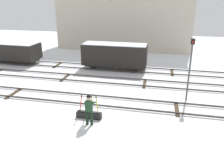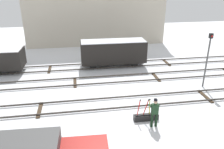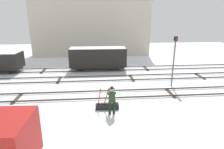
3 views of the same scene
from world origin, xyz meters
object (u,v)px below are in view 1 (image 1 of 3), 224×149
rail_worker (89,108)px  signal_post (190,64)px  switch_lever_frame (89,114)px  freight_car_far_end (115,55)px  freight_car_back_track (13,51)px

rail_worker → signal_post: signal_post is taller
switch_lever_frame → freight_car_far_end: 9.70m
switch_lever_frame → rail_worker: bearing=-70.2°
freight_car_back_track → rail_worker: bearing=-39.4°
switch_lever_frame → freight_car_back_track: freight_car_back_track is taller
signal_post → freight_car_back_track: size_ratio=0.75×
switch_lever_frame → signal_post: bearing=33.0°
freight_car_far_end → switch_lever_frame: bearing=-86.9°
switch_lever_frame → freight_car_back_track: (-11.61, 9.61, 1.04)m
switch_lever_frame → freight_car_far_end: bearing=92.6°
switch_lever_frame → signal_post: (5.90, 3.80, 2.35)m
freight_car_far_end → rail_worker: bearing=-85.7°
rail_worker → freight_car_far_end: (-0.65, 10.30, 0.41)m
rail_worker → freight_car_back_track: freight_car_back_track is taller
switch_lever_frame → rail_worker: size_ratio=0.82×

